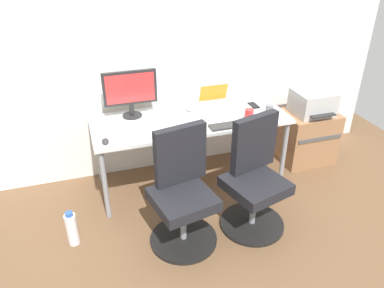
{
  "coord_description": "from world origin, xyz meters",
  "views": [
    {
      "loc": [
        -0.94,
        -2.99,
        2.2
      ],
      "look_at": [
        0.0,
        -0.05,
        0.46
      ],
      "focal_mm": 35.58,
      "sensor_mm": 36.0,
      "label": 1
    }
  ],
  "objects_px": {
    "printer": "(313,102)",
    "water_bottle_on_floor": "(72,229)",
    "office_chair_right": "(254,180)",
    "desktop_monitor": "(130,91)",
    "office_chair_left": "(182,194)",
    "open_laptop": "(216,102)",
    "side_cabinet": "(307,137)",
    "coffee_mug": "(249,114)"
  },
  "relations": [
    {
      "from": "printer",
      "to": "water_bottle_on_floor",
      "type": "bearing_deg",
      "value": -167.06
    },
    {
      "from": "office_chair_right",
      "to": "desktop_monitor",
      "type": "relative_size",
      "value": 1.96
    },
    {
      "from": "office_chair_left",
      "to": "desktop_monitor",
      "type": "bearing_deg",
      "value": 102.72
    },
    {
      "from": "water_bottle_on_floor",
      "to": "open_laptop",
      "type": "bearing_deg",
      "value": 25.47
    },
    {
      "from": "printer",
      "to": "open_laptop",
      "type": "bearing_deg",
      "value": 172.62
    },
    {
      "from": "office_chair_right",
      "to": "side_cabinet",
      "type": "relative_size",
      "value": 1.7
    },
    {
      "from": "office_chair_right",
      "to": "open_laptop",
      "type": "bearing_deg",
      "value": 90.6
    },
    {
      "from": "office_chair_left",
      "to": "office_chair_right",
      "type": "relative_size",
      "value": 1.0
    },
    {
      "from": "printer",
      "to": "coffee_mug",
      "type": "relative_size",
      "value": 4.35
    },
    {
      "from": "coffee_mug",
      "to": "office_chair_left",
      "type": "bearing_deg",
      "value": -145.77
    },
    {
      "from": "office_chair_left",
      "to": "open_laptop",
      "type": "relative_size",
      "value": 3.03
    },
    {
      "from": "coffee_mug",
      "to": "printer",
      "type": "bearing_deg",
      "value": 14.11
    },
    {
      "from": "printer",
      "to": "water_bottle_on_floor",
      "type": "height_order",
      "value": "printer"
    },
    {
      "from": "water_bottle_on_floor",
      "to": "office_chair_left",
      "type": "bearing_deg",
      "value": -11.75
    },
    {
      "from": "open_laptop",
      "to": "side_cabinet",
      "type": "bearing_deg",
      "value": -7.33
    },
    {
      "from": "open_laptop",
      "to": "office_chair_right",
      "type": "bearing_deg",
      "value": -89.4
    },
    {
      "from": "water_bottle_on_floor",
      "to": "printer",
      "type": "bearing_deg",
      "value": 12.94
    },
    {
      "from": "side_cabinet",
      "to": "printer",
      "type": "height_order",
      "value": "printer"
    },
    {
      "from": "water_bottle_on_floor",
      "to": "coffee_mug",
      "type": "xyz_separation_m",
      "value": [
        1.65,
        0.36,
        0.6
      ]
    },
    {
      "from": "water_bottle_on_floor",
      "to": "coffee_mug",
      "type": "distance_m",
      "value": 1.79
    },
    {
      "from": "office_chair_right",
      "to": "coffee_mug",
      "type": "bearing_deg",
      "value": 71.29
    },
    {
      "from": "side_cabinet",
      "to": "coffee_mug",
      "type": "xyz_separation_m",
      "value": [
        -0.81,
        -0.2,
        0.47
      ]
    },
    {
      "from": "water_bottle_on_floor",
      "to": "desktop_monitor",
      "type": "xyz_separation_m",
      "value": [
        0.65,
        0.74,
        0.8
      ]
    },
    {
      "from": "printer",
      "to": "water_bottle_on_floor",
      "type": "xyz_separation_m",
      "value": [
        -2.46,
        -0.57,
        -0.53
      ]
    },
    {
      "from": "side_cabinet",
      "to": "water_bottle_on_floor",
      "type": "xyz_separation_m",
      "value": [
        -2.46,
        -0.57,
        -0.13
      ]
    },
    {
      "from": "side_cabinet",
      "to": "water_bottle_on_floor",
      "type": "distance_m",
      "value": 2.53
    },
    {
      "from": "desktop_monitor",
      "to": "open_laptop",
      "type": "height_order",
      "value": "desktop_monitor"
    },
    {
      "from": "printer",
      "to": "side_cabinet",
      "type": "bearing_deg",
      "value": 90.0
    },
    {
      "from": "printer",
      "to": "coffee_mug",
      "type": "height_order",
      "value": "same"
    },
    {
      "from": "desktop_monitor",
      "to": "office_chair_left",
      "type": "bearing_deg",
      "value": -77.28
    },
    {
      "from": "office_chair_right",
      "to": "water_bottle_on_floor",
      "type": "height_order",
      "value": "office_chair_right"
    },
    {
      "from": "office_chair_right",
      "to": "printer",
      "type": "height_order",
      "value": "office_chair_right"
    },
    {
      "from": "desktop_monitor",
      "to": "open_laptop",
      "type": "bearing_deg",
      "value": -2.85
    },
    {
      "from": "printer",
      "to": "water_bottle_on_floor",
      "type": "relative_size",
      "value": 1.29
    },
    {
      "from": "printer",
      "to": "water_bottle_on_floor",
      "type": "distance_m",
      "value": 2.58
    },
    {
      "from": "office_chair_right",
      "to": "open_laptop",
      "type": "distance_m",
      "value": 0.93
    },
    {
      "from": "desktop_monitor",
      "to": "open_laptop",
      "type": "distance_m",
      "value": 0.83
    },
    {
      "from": "office_chair_right",
      "to": "coffee_mug",
      "type": "relative_size",
      "value": 10.22
    },
    {
      "from": "office_chair_right",
      "to": "desktop_monitor",
      "type": "xyz_separation_m",
      "value": [
        -0.82,
        0.91,
        0.53
      ]
    },
    {
      "from": "water_bottle_on_floor",
      "to": "office_chair_right",
      "type": "bearing_deg",
      "value": -6.97
    },
    {
      "from": "office_chair_right",
      "to": "water_bottle_on_floor",
      "type": "bearing_deg",
      "value": 173.03
    },
    {
      "from": "side_cabinet",
      "to": "coffee_mug",
      "type": "bearing_deg",
      "value": -165.83
    }
  ]
}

